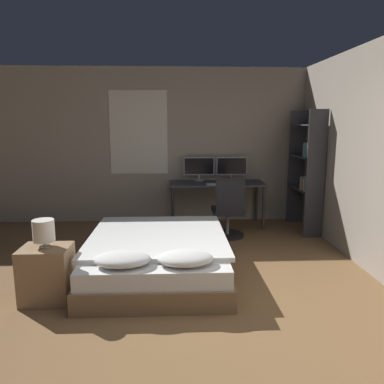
% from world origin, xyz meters
% --- Properties ---
extents(ground_plane, '(20.00, 20.00, 0.00)m').
position_xyz_m(ground_plane, '(0.00, 0.00, 0.00)').
color(ground_plane, brown).
extents(wall_back, '(12.00, 0.08, 2.70)m').
position_xyz_m(wall_back, '(-0.01, 3.77, 1.35)').
color(wall_back, '#9E9384').
rests_on(wall_back, ground_plane).
extents(wall_side_right, '(0.06, 12.00, 2.70)m').
position_xyz_m(wall_side_right, '(2.11, 1.50, 1.35)').
color(wall_side_right, '#9E9384').
rests_on(wall_side_right, ground_plane).
extents(bed, '(1.60, 1.99, 0.53)m').
position_xyz_m(bed, '(-0.42, 1.28, 0.23)').
color(bed, '#846647').
rests_on(bed, ground_plane).
extents(nightstand, '(0.48, 0.39, 0.56)m').
position_xyz_m(nightstand, '(-1.50, 0.68, 0.28)').
color(nightstand, '#997551').
rests_on(nightstand, ground_plane).
extents(bedside_lamp, '(0.21, 0.21, 0.28)m').
position_xyz_m(bedside_lamp, '(-1.50, 0.68, 0.73)').
color(bedside_lamp, gray).
rests_on(bedside_lamp, nightstand).
extents(desk, '(1.61, 0.66, 0.75)m').
position_xyz_m(desk, '(0.50, 3.38, 0.67)').
color(desk, '#38383D').
rests_on(desk, ground_plane).
extents(monitor_left, '(0.54, 0.16, 0.41)m').
position_xyz_m(monitor_left, '(0.21, 3.60, 0.99)').
color(monitor_left, '#B7B7BC').
rests_on(monitor_left, desk).
extents(monitor_right, '(0.54, 0.16, 0.41)m').
position_xyz_m(monitor_right, '(0.79, 3.60, 0.99)').
color(monitor_right, '#B7B7BC').
rests_on(monitor_right, desk).
extents(keyboard, '(0.40, 0.13, 0.02)m').
position_xyz_m(keyboard, '(0.50, 3.15, 0.76)').
color(keyboard, '#B7B7BC').
rests_on(keyboard, desk).
extents(computer_mouse, '(0.07, 0.05, 0.04)m').
position_xyz_m(computer_mouse, '(0.79, 3.15, 0.77)').
color(computer_mouse, '#B7B7BC').
rests_on(computer_mouse, desk).
extents(office_chair, '(0.52, 0.52, 0.94)m').
position_xyz_m(office_chair, '(0.60, 2.68, 0.37)').
color(office_chair, black).
rests_on(office_chair, ground_plane).
extents(bookshelf, '(0.29, 0.93, 1.96)m').
position_xyz_m(bookshelf, '(1.92, 2.97, 1.06)').
color(bookshelf, '#333338').
rests_on(bookshelf, ground_plane).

